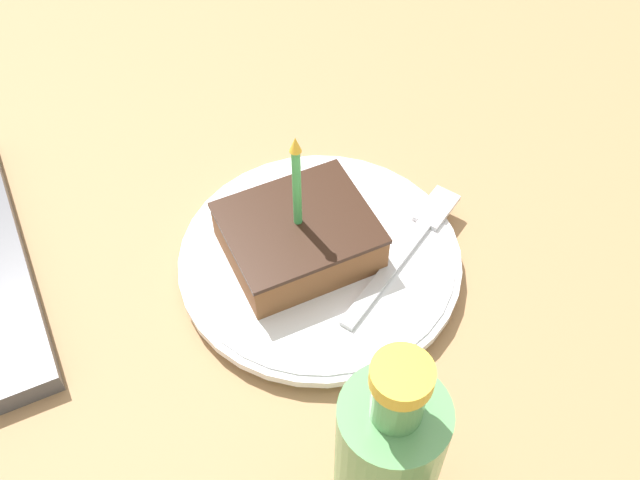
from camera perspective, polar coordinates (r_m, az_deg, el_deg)
ground_plane at (r=0.68m, az=1.41°, el=-1.24°), size 2.40×2.40×0.04m
plate at (r=0.64m, az=-0.00°, el=-1.59°), size 0.24×0.24×0.02m
cake_slice at (r=0.62m, az=-1.64°, el=0.30°), size 0.10×0.12×0.13m
fork at (r=0.64m, az=6.76°, el=-0.35°), size 0.10×0.16×0.00m
bottle at (r=0.49m, az=5.23°, el=-15.85°), size 0.07×0.07×0.18m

